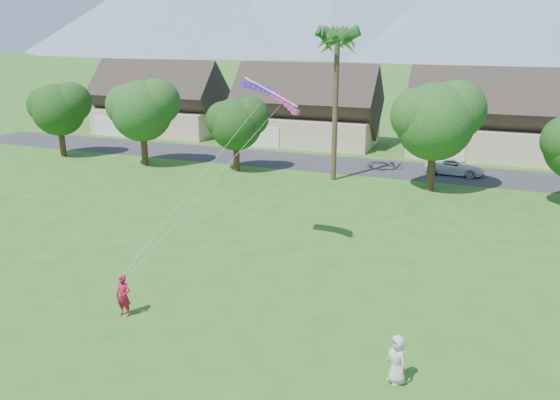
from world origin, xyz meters
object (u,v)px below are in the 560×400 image
at_px(watcher, 397,359).
at_px(parafoil_kite, 273,93).
at_px(parked_car, 455,167).
at_px(kite_flyer, 124,296).

height_order(watcher, parafoil_kite, parafoil_kite).
relative_size(parked_car, parafoil_kite, 1.48).
bearing_deg(watcher, kite_flyer, -138.03).
relative_size(watcher, parafoil_kite, 0.56).
bearing_deg(kite_flyer, watcher, -6.07).
bearing_deg(watcher, parked_car, 134.85).
distance_m(kite_flyer, watcher, 12.06).
distance_m(kite_flyer, parafoil_kite, 12.64).
height_order(kite_flyer, watcher, kite_flyer).
bearing_deg(parked_car, parafoil_kite, 162.13).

